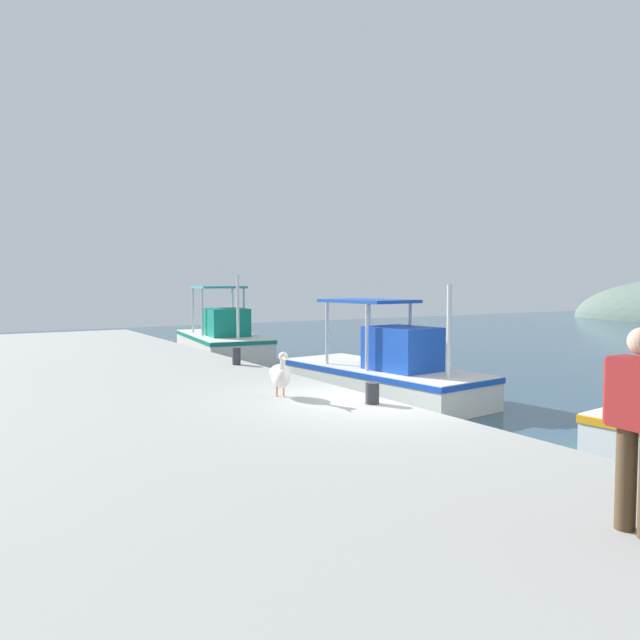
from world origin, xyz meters
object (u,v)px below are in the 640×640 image
(fishing_boat_nearest, at_px, (222,341))
(fisherman_standing, at_px, (640,420))
(fishing_boat_second, at_px, (385,373))
(mooring_bollard_second, at_px, (372,393))
(mooring_bollard_nearest, at_px, (236,356))
(pelican, at_px, (281,374))

(fishing_boat_nearest, relative_size, fisherman_standing, 3.61)
(fishing_boat_nearest, bearing_deg, fishing_boat_second, 3.68)
(fisherman_standing, bearing_deg, mooring_bollard_second, 166.35)
(mooring_bollard_nearest, bearing_deg, pelican, -13.38)
(fishing_boat_nearest, height_order, fishing_boat_second, fishing_boat_nearest)
(fishing_boat_second, height_order, mooring_bollard_second, fishing_boat_second)
(fishing_boat_second, bearing_deg, fishing_boat_nearest, -176.32)
(fishing_boat_nearest, distance_m, mooring_bollard_nearest, 7.32)
(fishing_boat_second, height_order, mooring_bollard_nearest, fishing_boat_second)
(fishing_boat_nearest, relative_size, fishing_boat_second, 1.02)
(fisherman_standing, bearing_deg, mooring_bollard_nearest, 173.29)
(fisherman_standing, relative_size, mooring_bollard_second, 4.65)
(mooring_bollard_nearest, distance_m, mooring_bollard_second, 5.54)
(fisherman_standing, xyz_separation_m, mooring_bollard_second, (-5.20, 1.26, -0.73))
(fisherman_standing, xyz_separation_m, mooring_bollard_nearest, (-10.74, 1.26, -0.70))
(fishing_boat_second, relative_size, mooring_bollard_nearest, 13.81)
(fishing_boat_second, bearing_deg, fisherman_standing, -26.01)
(fisherman_standing, relative_size, mooring_bollard_nearest, 3.92)
(fishing_boat_second, distance_m, mooring_bollard_second, 4.69)
(fishing_boat_nearest, xyz_separation_m, mooring_bollard_second, (12.42, -2.45, 0.30))
(fishing_boat_second, bearing_deg, pelican, -60.79)
(fishing_boat_nearest, distance_m, pelican, 11.64)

